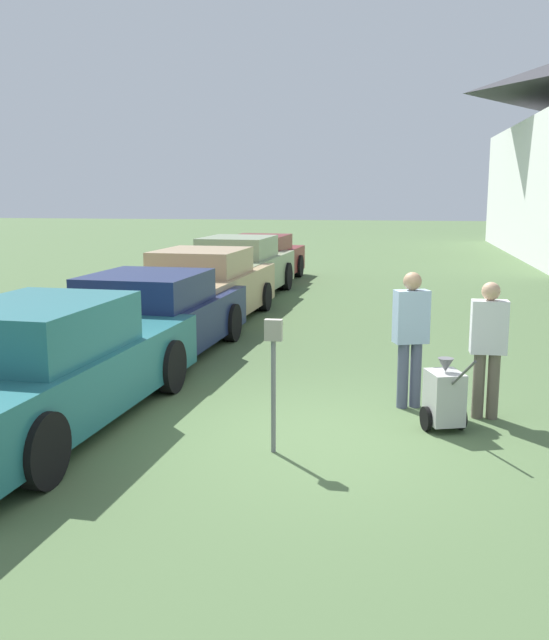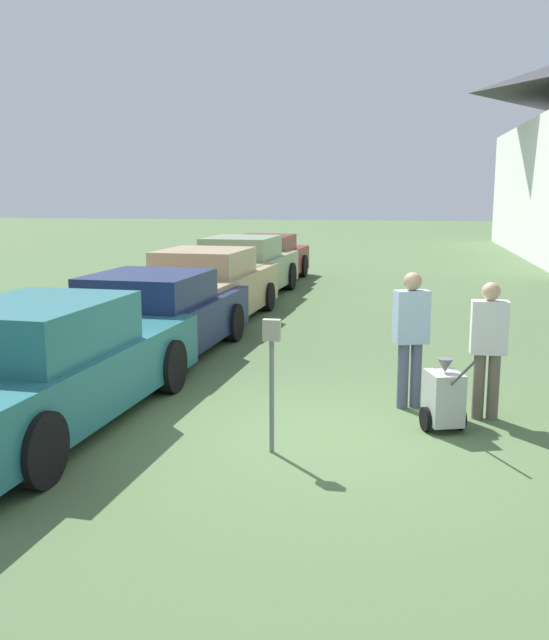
{
  "view_description": "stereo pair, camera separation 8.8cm",
  "coord_description": "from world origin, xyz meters",
  "px_view_note": "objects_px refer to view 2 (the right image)",
  "views": [
    {
      "loc": [
        0.81,
        -7.51,
        2.71
      ],
      "look_at": [
        -0.63,
        1.23,
        1.1
      ],
      "focal_mm": 40.0,
      "sensor_mm": 36.0,
      "label": 1
    },
    {
      "loc": [
        0.89,
        -7.5,
        2.71
      ],
      "look_at": [
        -0.63,
        1.23,
        1.1
      ],
      "focal_mm": 40.0,
      "sensor_mm": 36.0,
      "label": 2
    }
  ],
  "objects_px": {
    "parked_car_navy": "(153,318)",
    "parked_car_tan": "(207,288)",
    "parked_car_teal": "(47,369)",
    "parking_meter": "(272,361)",
    "parked_car_maroon": "(265,260)",
    "person_worker": "(411,331)",
    "person_supervisor": "(488,342)",
    "equipment_cart": "(444,398)",
    "parked_car_sage": "(243,269)"
  },
  "relations": [
    {
      "from": "parked_car_tan",
      "to": "parked_car_maroon",
      "type": "distance_m",
      "value": 6.62
    },
    {
      "from": "parked_car_navy",
      "to": "parked_car_tan",
      "type": "height_order",
      "value": "parked_car_tan"
    },
    {
      "from": "person_supervisor",
      "to": "equipment_cart",
      "type": "distance_m",
      "value": 0.92
    },
    {
      "from": "parked_car_sage",
      "to": "equipment_cart",
      "type": "height_order",
      "value": "parked_car_sage"
    },
    {
      "from": "parked_car_sage",
      "to": "parking_meter",
      "type": "bearing_deg",
      "value": -72.58
    },
    {
      "from": "parking_meter",
      "to": "equipment_cart",
      "type": "distance_m",
      "value": 2.16
    },
    {
      "from": "parked_car_teal",
      "to": "person_supervisor",
      "type": "relative_size",
      "value": 3.22
    },
    {
      "from": "parking_meter",
      "to": "parked_car_teal",
      "type": "bearing_deg",
      "value": 172.13
    },
    {
      "from": "parked_car_navy",
      "to": "equipment_cart",
      "type": "distance_m",
      "value": 5.39
    },
    {
      "from": "person_worker",
      "to": "parking_meter",
      "type": "bearing_deg",
      "value": 32.74
    },
    {
      "from": "parked_car_tan",
      "to": "parking_meter",
      "type": "height_order",
      "value": "parked_car_tan"
    },
    {
      "from": "parked_car_teal",
      "to": "equipment_cart",
      "type": "relative_size",
      "value": 5.36
    },
    {
      "from": "equipment_cart",
      "to": "parked_car_teal",
      "type": "bearing_deg",
      "value": 169.83
    },
    {
      "from": "parked_car_navy",
      "to": "equipment_cart",
      "type": "xyz_separation_m",
      "value": [
        4.51,
        -2.94,
        -0.27
      ]
    },
    {
      "from": "parked_car_teal",
      "to": "parked_car_sage",
      "type": "height_order",
      "value": "parked_car_sage"
    },
    {
      "from": "parked_car_navy",
      "to": "parked_car_sage",
      "type": "bearing_deg",
      "value": 93.51
    },
    {
      "from": "person_worker",
      "to": "person_supervisor",
      "type": "height_order",
      "value": "person_worker"
    },
    {
      "from": "parked_car_maroon",
      "to": "parking_meter",
      "type": "xyz_separation_m",
      "value": [
        2.7,
        -13.96,
        0.32
      ]
    },
    {
      "from": "parked_car_teal",
      "to": "parked_car_navy",
      "type": "xyz_separation_m",
      "value": [
        0.0,
        3.59,
        -0.03
      ]
    },
    {
      "from": "parked_car_teal",
      "to": "parked_car_tan",
      "type": "height_order",
      "value": "parked_car_tan"
    },
    {
      "from": "parked_car_teal",
      "to": "parking_meter",
      "type": "distance_m",
      "value": 2.74
    },
    {
      "from": "parked_car_teal",
      "to": "parked_car_sage",
      "type": "relative_size",
      "value": 1.06
    },
    {
      "from": "parked_car_navy",
      "to": "parking_meter",
      "type": "xyz_separation_m",
      "value": [
        2.7,
        -3.96,
        0.33
      ]
    },
    {
      "from": "parked_car_tan",
      "to": "person_worker",
      "type": "bearing_deg",
      "value": -49.6
    },
    {
      "from": "parked_car_navy",
      "to": "parked_car_tan",
      "type": "relative_size",
      "value": 0.99
    },
    {
      "from": "parked_car_navy",
      "to": "parked_car_sage",
      "type": "xyz_separation_m",
      "value": [
        0.0,
        6.92,
        0.07
      ]
    },
    {
      "from": "parked_car_maroon",
      "to": "person_supervisor",
      "type": "height_order",
      "value": "person_supervisor"
    },
    {
      "from": "parked_car_tan",
      "to": "person_supervisor",
      "type": "bearing_deg",
      "value": -45.57
    },
    {
      "from": "equipment_cart",
      "to": "parked_car_navy",
      "type": "bearing_deg",
      "value": 128.51
    },
    {
      "from": "parked_car_maroon",
      "to": "parked_car_sage",
      "type": "bearing_deg",
      "value": -86.5
    },
    {
      "from": "person_supervisor",
      "to": "equipment_cart",
      "type": "height_order",
      "value": "person_supervisor"
    },
    {
      "from": "parked_car_navy",
      "to": "parked_car_maroon",
      "type": "distance_m",
      "value": 10.0
    },
    {
      "from": "equipment_cart",
      "to": "person_worker",
      "type": "bearing_deg",
      "value": 96.41
    },
    {
      "from": "parked_car_tan",
      "to": "parking_meter",
      "type": "xyz_separation_m",
      "value": [
        2.7,
        -7.34,
        0.28
      ]
    },
    {
      "from": "parked_car_teal",
      "to": "parked_car_navy",
      "type": "relative_size",
      "value": 1.1
    },
    {
      "from": "parked_car_teal",
      "to": "parked_car_navy",
      "type": "bearing_deg",
      "value": 93.5
    },
    {
      "from": "parked_car_teal",
      "to": "parked_car_navy",
      "type": "distance_m",
      "value": 3.59
    },
    {
      "from": "parking_meter",
      "to": "person_worker",
      "type": "distance_m",
      "value": 2.33
    },
    {
      "from": "parked_car_sage",
      "to": "parked_car_maroon",
      "type": "bearing_deg",
      "value": 93.5
    },
    {
      "from": "equipment_cart",
      "to": "person_supervisor",
      "type": "bearing_deg",
      "value": 26.56
    },
    {
      "from": "person_supervisor",
      "to": "parking_meter",
      "type": "bearing_deg",
      "value": 33.09
    },
    {
      "from": "parking_meter",
      "to": "person_supervisor",
      "type": "xyz_separation_m",
      "value": [
        2.33,
        1.54,
        -0.04
      ]
    },
    {
      "from": "parked_car_sage",
      "to": "parking_meter",
      "type": "xyz_separation_m",
      "value": [
        2.7,
        -10.88,
        0.25
      ]
    },
    {
      "from": "parked_car_maroon",
      "to": "parking_meter",
      "type": "bearing_deg",
      "value": -75.57
    },
    {
      "from": "parked_car_sage",
      "to": "person_worker",
      "type": "bearing_deg",
      "value": -61.94
    },
    {
      "from": "parked_car_navy",
      "to": "parked_car_sage",
      "type": "relative_size",
      "value": 0.96
    },
    {
      "from": "parked_car_sage",
      "to": "person_worker",
      "type": "height_order",
      "value": "person_worker"
    },
    {
      "from": "parked_car_tan",
      "to": "parking_meter",
      "type": "relative_size",
      "value": 3.47
    },
    {
      "from": "person_worker",
      "to": "parked_car_navy",
      "type": "bearing_deg",
      "value": -46.55
    },
    {
      "from": "parked_car_navy",
      "to": "parking_meter",
      "type": "bearing_deg",
      "value": -52.27
    }
  ]
}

